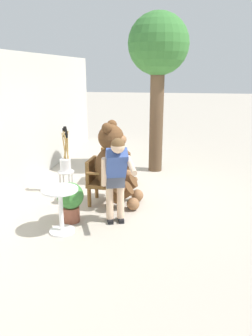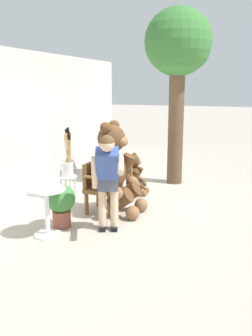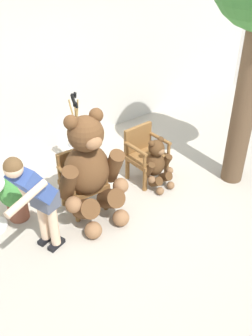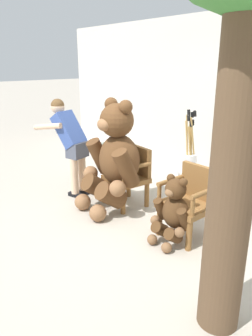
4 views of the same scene
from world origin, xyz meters
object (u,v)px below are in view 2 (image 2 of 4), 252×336
person_visitor (108,174)px  brush_bucket (68,165)px  teddy_bear_small (135,174)px  wooden_chair_left (100,185)px  teddy_bear_large (114,169)px  white_stool (68,182)px  patio_tree (180,50)px  potted_plant (61,202)px  wooden_chair_right (121,170)px  round_side_table (47,207)px

person_visitor → brush_bucket: (1.29, 1.28, -0.22)m
teddy_bear_small → person_visitor: size_ratio=0.55×
wooden_chair_left → teddy_bear_large: bearing=-91.8°
white_stool → patio_tree: 3.59m
teddy_bear_large → brush_bucket: bearing=68.5°
patio_tree → potted_plant: size_ratio=5.45×
wooden_chair_right → brush_bucket: size_ratio=0.93×
wooden_chair_left → potted_plant: 0.92m
brush_bucket → potted_plant: bearing=-158.3°
round_side_table → patio_tree: bearing=-19.2°
brush_bucket → person_visitor: bearing=-135.2°
person_visitor → round_side_table: 0.99m
brush_bucket → patio_tree: patio_tree is taller
person_visitor → brush_bucket: 1.83m
teddy_bear_large → white_stool: size_ratio=3.41×
potted_plant → brush_bucket: bearing=21.7°
patio_tree → round_side_table: bearing=160.8°
teddy_bear_small → round_side_table: 2.49m
teddy_bear_small → potted_plant: size_ratio=1.21×
wooden_chair_left → potted_plant: bearing=160.9°
wooden_chair_left → white_stool: wooden_chair_left is taller
person_visitor → white_stool: 1.90m
patio_tree → potted_plant: patio_tree is taller
teddy_bear_large → round_side_table: size_ratio=2.18×
wooden_chair_left → person_visitor: bearing=-151.7°
potted_plant → wooden_chair_right: bearing=-8.4°
patio_tree → brush_bucket: bearing=138.0°
wooden_chair_right → potted_plant: (-2.03, 0.30, -0.07)m
round_side_table → patio_tree: size_ratio=0.19×
white_stool → brush_bucket: 0.32m
person_visitor → teddy_bear_large: bearing=13.4°
wooden_chair_left → teddy_bear_large: size_ratio=0.55×
brush_bucket → round_side_table: bearing=-163.8°
brush_bucket → patio_tree: 3.37m
teddy_bear_large → brush_bucket: teddy_bear_large is taller
teddy_bear_small → wooden_chair_left: bearing=166.2°
patio_tree → potted_plant: bearing=159.2°
teddy_bear_large → wooden_chair_right: bearing=12.8°
teddy_bear_large → brush_bucket: (0.43, 1.08, -0.09)m
patio_tree → potted_plant: (-3.20, 1.21, -2.45)m
wooden_chair_left → teddy_bear_small: 1.20m
wooden_chair_right → patio_tree: bearing=-38.1°
potted_plant → teddy_bear_small: bearing=-16.1°
white_stool → round_side_table: (-1.66, -0.49, 0.09)m
wooden_chair_right → person_visitor: 2.14m
wooden_chair_left → potted_plant: (-0.87, 0.30, -0.07)m
round_side_table → potted_plant: size_ratio=1.06×
white_stool → brush_bucket: bearing=-69.0°
teddy_bear_small → white_stool: size_ratio=1.79×
brush_bucket → potted_plant: (-1.28, -0.51, -0.28)m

